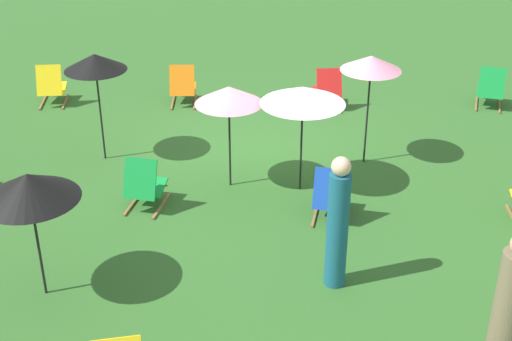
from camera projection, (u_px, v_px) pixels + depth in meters
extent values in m
plane|color=#2D6026|center=(259.00, 164.00, 11.80)|extent=(40.00, 40.00, 0.00)
cube|color=olive|center=(195.00, 102.00, 14.18)|extent=(0.08, 0.76, 0.04)
cube|color=olive|center=(173.00, 102.00, 14.17)|extent=(0.08, 0.76, 0.04)
cube|color=orange|center=(184.00, 88.00, 14.15)|extent=(0.50, 0.46, 0.13)
cube|color=orange|center=(182.00, 80.00, 13.75)|extent=(0.49, 0.27, 0.57)
cylinder|color=olive|center=(185.00, 88.00, 14.36)|extent=(0.44, 0.05, 0.03)
cube|color=olive|center=(65.00, 102.00, 14.20)|extent=(0.12, 0.76, 0.04)
cube|color=olive|center=(43.00, 102.00, 14.17)|extent=(0.12, 0.76, 0.04)
cube|color=yellow|center=(53.00, 88.00, 14.15)|extent=(0.53, 0.49, 0.13)
cube|color=yellow|center=(49.00, 80.00, 13.76)|extent=(0.51, 0.30, 0.57)
cylinder|color=olive|center=(56.00, 88.00, 14.36)|extent=(0.44, 0.08, 0.03)
cube|color=olive|center=(499.00, 106.00, 13.99)|extent=(0.23, 0.74, 0.04)
cube|color=olive|center=(476.00, 104.00, 14.11)|extent=(0.23, 0.74, 0.04)
cube|color=#148C38|center=(490.00, 91.00, 14.02)|extent=(0.58, 0.54, 0.13)
cube|color=#148C38|center=(492.00, 83.00, 13.63)|extent=(0.53, 0.36, 0.57)
cylinder|color=olive|center=(489.00, 91.00, 14.22)|extent=(0.43, 0.14, 0.03)
cube|color=olive|center=(162.00, 206.00, 10.54)|extent=(0.17, 0.75, 0.04)
cube|color=olive|center=(134.00, 203.00, 10.63)|extent=(0.17, 0.75, 0.04)
cube|color=#148C38|center=(149.00, 186.00, 10.55)|extent=(0.55, 0.51, 0.13)
cube|color=#148C38|center=(140.00, 179.00, 10.16)|extent=(0.52, 0.33, 0.57)
cylinder|color=olive|center=(154.00, 184.00, 10.76)|extent=(0.44, 0.11, 0.03)
cube|color=olive|center=(337.00, 105.00, 14.02)|extent=(0.13, 0.76, 0.04)
cube|color=olive|center=(315.00, 106.00, 13.99)|extent=(0.13, 0.76, 0.04)
cube|color=red|center=(326.00, 92.00, 13.98)|extent=(0.53, 0.49, 0.13)
cube|color=red|center=(329.00, 84.00, 13.58)|extent=(0.51, 0.31, 0.57)
cylinder|color=olive|center=(324.00, 92.00, 14.19)|extent=(0.44, 0.09, 0.03)
cube|color=olive|center=(346.00, 217.00, 10.27)|extent=(0.16, 0.76, 0.04)
cube|color=olive|center=(315.00, 213.00, 10.35)|extent=(0.16, 0.76, 0.04)
cube|color=#1947B7|center=(332.00, 197.00, 10.28)|extent=(0.55, 0.51, 0.13)
cube|color=#1947B7|center=(331.00, 190.00, 9.89)|extent=(0.51, 0.32, 0.57)
cylinder|color=olive|center=(333.00, 194.00, 10.49)|extent=(0.44, 0.10, 0.03)
cylinder|color=black|center=(367.00, 111.00, 11.47)|extent=(0.03, 0.03, 1.81)
cone|color=pink|center=(371.00, 63.00, 11.09)|extent=(0.97, 0.97, 0.24)
cylinder|color=black|center=(230.00, 138.00, 10.79)|extent=(0.03, 0.03, 1.61)
cone|color=pink|center=(229.00, 95.00, 10.47)|extent=(1.02, 1.02, 0.27)
cylinder|color=black|center=(37.00, 237.00, 8.34)|extent=(0.03, 0.03, 1.61)
cone|color=black|center=(28.00, 187.00, 8.03)|extent=(1.15, 1.15, 0.32)
cylinder|color=black|center=(301.00, 140.00, 10.68)|extent=(0.03, 0.03, 1.65)
cone|color=white|center=(303.00, 95.00, 10.35)|extent=(1.26, 1.26, 0.26)
cylinder|color=black|center=(100.00, 109.00, 11.58)|extent=(0.03, 0.03, 1.80)
cone|color=black|center=(95.00, 62.00, 11.21)|extent=(1.00, 1.00, 0.27)
cylinder|color=#195972|center=(337.00, 231.00, 8.54)|extent=(0.37, 0.37, 1.53)
sphere|color=beige|center=(341.00, 167.00, 8.14)|extent=(0.23, 0.23, 0.23)
cylinder|color=#72664C|center=(507.00, 318.00, 7.08)|extent=(0.40, 0.40, 1.55)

